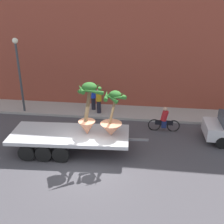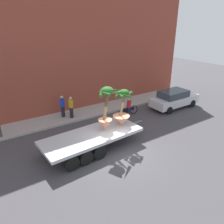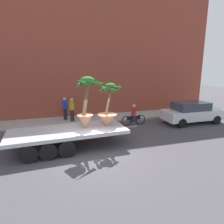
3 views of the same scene
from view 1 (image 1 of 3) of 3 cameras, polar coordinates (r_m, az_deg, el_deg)
The scene contains 10 objects.
ground_plane at distance 13.39m, azimuth -4.71°, elevation -10.49°, with size 60.00×60.00×0.00m, color #423F44.
sidewalk at distance 18.64m, azimuth -0.88°, elevation 0.12°, with size 24.00×2.20×0.15m, color #A39E99.
building_facade at distance 18.96m, azimuth -0.20°, elevation 15.96°, with size 24.00×1.20×9.97m, color brown.
flatbed_trailer at distance 14.19m, azimuth -9.73°, elevation -5.06°, with size 7.00×2.71×0.98m.
potted_palm_rear at distance 13.28m, azimuth 0.03°, elevation -1.65°, with size 1.28×1.18×2.33m.
potted_palm_middle at distance 13.25m, azimuth -4.96°, elevation 0.34°, with size 1.37×1.42×2.69m.
cyclist at distance 16.23m, azimuth 10.78°, elevation -1.72°, with size 1.84×0.34×1.54m.
pedestrian_near_gate at distance 18.51m, azimuth -3.91°, elevation 3.12°, with size 0.36×0.36×1.71m.
pedestrian_far_left at distance 17.94m, azimuth -2.76°, elevation 2.47°, with size 0.36×0.36×1.71m.
street_lamp at distance 18.53m, azimuth -18.83°, elevation 9.02°, with size 0.36×0.36×4.83m.
Camera 1 is at (2.51, -10.83, 7.46)m, focal length 44.04 mm.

